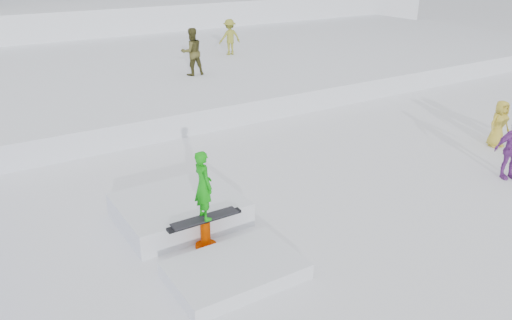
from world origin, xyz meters
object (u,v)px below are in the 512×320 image
spectator_purple (512,149)px  spectator_yellow (499,124)px  jib_rail_feature (193,222)px  walker_ygreen (230,37)px  walker_olive (192,52)px

spectator_purple → spectator_yellow: size_ratio=1.12×
spectator_purple → jib_rail_feature: bearing=-169.0°
spectator_yellow → walker_ygreen: bearing=107.2°
spectator_purple → spectator_yellow: spectator_purple is taller
spectator_purple → jib_rail_feature: jib_rail_feature is taller
walker_olive → spectator_purple: (3.42, -12.04, -0.94)m
jib_rail_feature → walker_ygreen: bearing=57.8°
spectator_purple → walker_olive: bearing=129.1°
walker_olive → jib_rail_feature: walker_olive is taller
walker_ygreen → spectator_purple: size_ratio=1.05×
walker_ygreen → spectator_yellow: size_ratio=1.18×
walker_ygreen → jib_rail_feature: (-8.34, -13.23, -1.35)m
spectator_purple → jib_rail_feature: 8.52m
walker_olive → spectator_yellow: 11.77m
jib_rail_feature → spectator_purple: bearing=-12.2°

